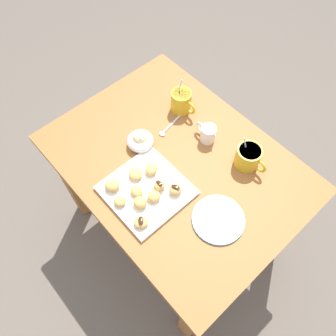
{
  "coord_description": "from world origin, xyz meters",
  "views": [
    {
      "loc": [
        0.47,
        -0.47,
        1.79
      ],
      "look_at": [
        0.01,
        -0.05,
        0.72
      ],
      "focal_mm": 35.57,
      "sensor_mm": 36.0,
      "label": 1
    }
  ],
  "objects_px": {
    "dining_table": "(176,179)",
    "coffee_mug_mustard_right": "(248,157)",
    "ice_cream_bowl": "(140,140)",
    "beignet_6": "(120,201)",
    "coffee_mug_mustard_left": "(181,101)",
    "beignet_5": "(140,202)",
    "beignet_3": "(135,174)",
    "cream_pitcher_white": "(208,133)",
    "beignet_2": "(159,186)",
    "beignet_9": "(137,191)",
    "pastry_plate_square": "(146,190)",
    "beignet_8": "(141,222)",
    "saucer_sky_left": "(218,219)",
    "beignet_0": "(176,189)",
    "beignet_1": "(154,196)",
    "beignet_7": "(112,185)",
    "beignet_4": "(151,169)"
  },
  "relations": [
    {
      "from": "dining_table",
      "to": "coffee_mug_mustard_right",
      "type": "bearing_deg",
      "value": 46.45
    },
    {
      "from": "ice_cream_bowl",
      "to": "beignet_6",
      "type": "relative_size",
      "value": 2.49
    },
    {
      "from": "coffee_mug_mustard_left",
      "to": "beignet_5",
      "type": "height_order",
      "value": "coffee_mug_mustard_left"
    },
    {
      "from": "beignet_6",
      "to": "beignet_3",
      "type": "bearing_deg",
      "value": 114.33
    },
    {
      "from": "cream_pitcher_white",
      "to": "beignet_3",
      "type": "bearing_deg",
      "value": -99.19
    },
    {
      "from": "beignet_2",
      "to": "beignet_9",
      "type": "distance_m",
      "value": 0.08
    },
    {
      "from": "cream_pitcher_white",
      "to": "pastry_plate_square",
      "type": "bearing_deg",
      "value": -87.1
    },
    {
      "from": "dining_table",
      "to": "beignet_8",
      "type": "distance_m",
      "value": 0.33
    },
    {
      "from": "saucer_sky_left",
      "to": "coffee_mug_mustard_left",
      "type": "bearing_deg",
      "value": 151.33
    },
    {
      "from": "pastry_plate_square",
      "to": "beignet_2",
      "type": "relative_size",
      "value": 6.58
    },
    {
      "from": "beignet_0",
      "to": "beignet_5",
      "type": "bearing_deg",
      "value": -109.79
    },
    {
      "from": "coffee_mug_mustard_right",
      "to": "beignet_1",
      "type": "relative_size",
      "value": 2.92
    },
    {
      "from": "ice_cream_bowl",
      "to": "pastry_plate_square",
      "type": "bearing_deg",
      "value": -33.83
    },
    {
      "from": "dining_table",
      "to": "beignet_7",
      "type": "xyz_separation_m",
      "value": [
        -0.07,
        -0.25,
        0.17
      ]
    },
    {
      "from": "beignet_9",
      "to": "coffee_mug_mustard_right",
      "type": "bearing_deg",
      "value": 66.08
    },
    {
      "from": "beignet_6",
      "to": "beignet_7",
      "type": "relative_size",
      "value": 0.79
    },
    {
      "from": "ice_cream_bowl",
      "to": "beignet_7",
      "type": "distance_m",
      "value": 0.22
    },
    {
      "from": "dining_table",
      "to": "saucer_sky_left",
      "type": "bearing_deg",
      "value": -11.07
    },
    {
      "from": "dining_table",
      "to": "beignet_3",
      "type": "distance_m",
      "value": 0.24
    },
    {
      "from": "saucer_sky_left",
      "to": "dining_table",
      "type": "bearing_deg",
      "value": 168.93
    },
    {
      "from": "beignet_3",
      "to": "beignet_6",
      "type": "distance_m",
      "value": 0.12
    },
    {
      "from": "coffee_mug_mustard_right",
      "to": "beignet_6",
      "type": "height_order",
      "value": "coffee_mug_mustard_right"
    },
    {
      "from": "beignet_1",
      "to": "beignet_4",
      "type": "xyz_separation_m",
      "value": [
        -0.09,
        0.07,
        0.0
      ]
    },
    {
      "from": "beignet_6",
      "to": "beignet_7",
      "type": "xyz_separation_m",
      "value": [
        -0.07,
        0.02,
        0.0
      ]
    },
    {
      "from": "ice_cream_bowl",
      "to": "coffee_mug_mustard_left",
      "type": "bearing_deg",
      "value": 96.54
    },
    {
      "from": "ice_cream_bowl",
      "to": "saucer_sky_left",
      "type": "height_order",
      "value": "ice_cream_bowl"
    },
    {
      "from": "dining_table",
      "to": "saucer_sky_left",
      "type": "xyz_separation_m",
      "value": [
        0.27,
        -0.05,
        0.14
      ]
    },
    {
      "from": "beignet_1",
      "to": "beignet_9",
      "type": "relative_size",
      "value": 0.92
    },
    {
      "from": "beignet_5",
      "to": "beignet_9",
      "type": "relative_size",
      "value": 0.96
    },
    {
      "from": "beignet_4",
      "to": "beignet_8",
      "type": "bearing_deg",
      "value": -50.06
    },
    {
      "from": "beignet_3",
      "to": "beignet_5",
      "type": "relative_size",
      "value": 1.13
    },
    {
      "from": "ice_cream_bowl",
      "to": "beignet_6",
      "type": "height_order",
      "value": "ice_cream_bowl"
    },
    {
      "from": "pastry_plate_square",
      "to": "cream_pitcher_white",
      "type": "relative_size",
      "value": 2.62
    },
    {
      "from": "coffee_mug_mustard_right",
      "to": "beignet_4",
      "type": "height_order",
      "value": "coffee_mug_mustard_right"
    },
    {
      "from": "beignet_9",
      "to": "saucer_sky_left",
      "type": "bearing_deg",
      "value": 29.27
    },
    {
      "from": "beignet_5",
      "to": "beignet_3",
      "type": "bearing_deg",
      "value": 148.62
    },
    {
      "from": "ice_cream_bowl",
      "to": "beignet_5",
      "type": "relative_size",
      "value": 2.18
    },
    {
      "from": "beignet_4",
      "to": "beignet_9",
      "type": "height_order",
      "value": "beignet_4"
    },
    {
      "from": "coffee_mug_mustard_right",
      "to": "pastry_plate_square",
      "type": "bearing_deg",
      "value": -114.45
    },
    {
      "from": "cream_pitcher_white",
      "to": "ice_cream_bowl",
      "type": "height_order",
      "value": "ice_cream_bowl"
    },
    {
      "from": "dining_table",
      "to": "ice_cream_bowl",
      "type": "bearing_deg",
      "value": -161.13
    },
    {
      "from": "beignet_0",
      "to": "beignet_6",
      "type": "bearing_deg",
      "value": -118.91
    },
    {
      "from": "dining_table",
      "to": "pastry_plate_square",
      "type": "bearing_deg",
      "value": -83.05
    },
    {
      "from": "beignet_4",
      "to": "beignet_7",
      "type": "distance_m",
      "value": 0.15
    },
    {
      "from": "beignet_8",
      "to": "beignet_9",
      "type": "xyz_separation_m",
      "value": [
        -0.1,
        0.06,
        0.0
      ]
    },
    {
      "from": "coffee_mug_mustard_left",
      "to": "saucer_sky_left",
      "type": "relative_size",
      "value": 0.79
    },
    {
      "from": "beignet_5",
      "to": "beignet_8",
      "type": "distance_m",
      "value": 0.07
    },
    {
      "from": "beignet_1",
      "to": "beignet_2",
      "type": "xyz_separation_m",
      "value": [
        -0.02,
        0.04,
        0.0
      ]
    },
    {
      "from": "dining_table",
      "to": "coffee_mug_mustard_left",
      "type": "distance_m",
      "value": 0.32
    },
    {
      "from": "beignet_2",
      "to": "beignet_9",
      "type": "relative_size",
      "value": 0.83
    }
  ]
}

